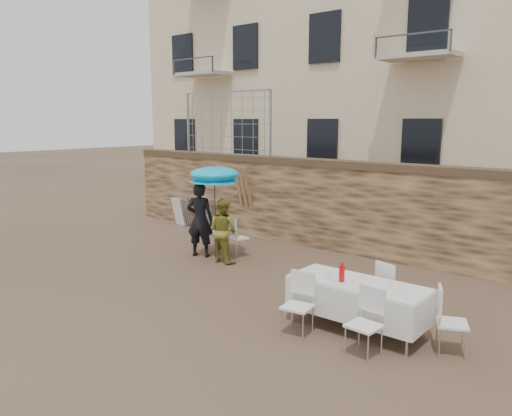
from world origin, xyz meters
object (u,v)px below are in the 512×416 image
Objects in this scene: couple_chair_right at (238,237)px; table_chair_side at (452,321)px; man_suit at (200,220)px; banquet_table at (358,285)px; couple_chair_left at (216,233)px; umbrella at (215,177)px; chair_stack_right at (206,214)px; table_chair_back at (392,290)px; soda_bottle at (342,273)px; table_chair_front_left at (297,305)px; chair_stack_left at (186,210)px; table_chair_front_right at (364,324)px; woman_dress at (223,231)px.

table_chair_side is (5.63, -1.91, 0.00)m from couple_chair_right.
man_suit is 5.14m from banquet_table.
man_suit reaches higher than couple_chair_left.
umbrella reaches higher than table_chair_side.
umbrella is at bearing 169.82° from man_suit.
table_chair_side is at bearing -23.37° from chair_stack_right.
umbrella is 1.56m from couple_chair_left.
table_chair_back is at bearing -22.14° from chair_stack_right.
soda_bottle reaches higher than banquet_table.
table_chair_back and table_chair_side have the same top height.
table_chair_front_left is 1.00× the size of table_chair_back.
couple_chair_right is (0.70, 0.55, -0.41)m from man_suit.
table_chair_side is at bearing 166.68° from table_chair_back.
chair_stack_left is at bearing -11.71° from couple_chair_right.
table_chair_back is at bearing 35.38° from table_chair_side.
man_suit is 1.85× the size of table_chair_front_left.
table_chair_back is at bearing 106.23° from table_chair_front_right.
man_suit is at bearing 144.55° from table_chair_front_left.
umbrella is at bearing 69.68° from couple_chair_right.
man_suit reaches higher than table_chair_front_right.
couple_chair_right is at bearing 151.77° from soda_bottle.
man_suit is 3.08m from chair_stack_right.
man_suit reaches higher than woman_dress.
umbrella reaches higher than woman_dress.
table_chair_front_left is (4.33, -2.76, 0.00)m from couple_chair_left.
soda_bottle reaches higher than couple_chair_right.
umbrella is 4.25m from chair_stack_left.
couple_chair_right is at bearing 46.87° from table_chair_side.
chair_stack_left is at bearing 153.25° from soda_bottle.
table_chair_front_left is at bearing -128.66° from banquet_table.
chair_stack_left is at bearing 140.07° from table_chair_front_left.
chair_stack_right is (0.90, 0.00, 0.00)m from chair_stack_left.
table_chair_front_left is (3.63, -2.76, 0.00)m from couple_chair_right.
table_chair_front_left and table_chair_front_right have the same top height.
couple_chair_right reaches higher than chair_stack_left.
soda_bottle is 1.67m from table_chair_side.
chair_stack_left is (-7.68, 3.87, -0.45)m from soda_bottle.
couple_chair_right and table_chair_back have the same top height.
chair_stack_right is (-2.75, 1.71, -0.02)m from couple_chair_right.
table_chair_front_right is at bearing 117.89° from table_chair_back.
woman_dress is 1.53× the size of table_chair_front_left.
man_suit is at bearing -47.74° from chair_stack_right.
woman_dress is 1.53× the size of table_chair_front_right.
umbrella is at bearing 160.96° from banquet_table.
umbrella is at bearing 7.78° from table_chair_back.
table_chair_back is 1.00× the size of table_chair_side.
man_suit reaches higher than table_chair_side.
table_chair_front_right is at bearing -30.87° from chair_stack_right.
chair_stack_right is at bearing 0.00° from chair_stack_left.
table_chair_front_left is at bearing -123.69° from soda_bottle.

